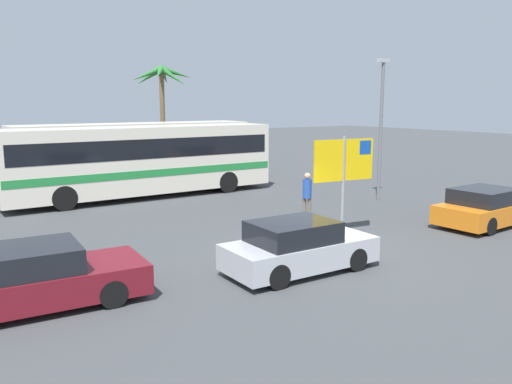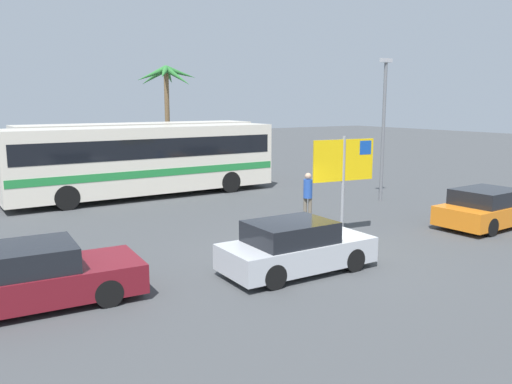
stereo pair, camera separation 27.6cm
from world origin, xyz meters
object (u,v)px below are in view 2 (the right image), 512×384
at_px(bus_rear_coach, 140,150).
at_px(car_maroon, 27,277).
at_px(pedestrian_crossing_lot, 308,193).
at_px(ferry_sign, 345,164).
at_px(car_orange, 488,208).
at_px(car_silver, 295,247).
at_px(bus_front_coach, 145,158).

distance_m(bus_rear_coach, car_maroon, 16.66).
relative_size(bus_rear_coach, pedestrian_crossing_lot, 6.89).
height_order(bus_rear_coach, ferry_sign, ferry_sign).
relative_size(car_maroon, car_orange, 1.13).
xyz_separation_m(bus_rear_coach, car_silver, (-1.96, -15.81, -1.15)).
xyz_separation_m(bus_front_coach, ferry_sign, (2.61, -10.22, 0.54)).
xyz_separation_m(bus_rear_coach, car_maroon, (-8.03, -14.55, -1.15)).
distance_m(car_maroon, pedestrian_crossing_lot, 10.36).
bearing_deg(ferry_sign, bus_front_coach, 112.16).
bearing_deg(bus_rear_coach, ferry_sign, -83.90).
bearing_deg(bus_front_coach, car_maroon, -122.23).
relative_size(car_orange, car_silver, 1.03).
distance_m(car_silver, pedestrian_crossing_lot, 5.76).
distance_m(bus_rear_coach, ferry_sign, 13.92).
height_order(bus_rear_coach, car_silver, bus_rear_coach).
bearing_deg(car_orange, bus_rear_coach, 110.78).
distance_m(ferry_sign, car_maroon, 9.68).
bearing_deg(car_maroon, car_orange, 0.15).
xyz_separation_m(car_orange, car_silver, (-8.54, -0.24, -0.00)).
distance_m(ferry_sign, pedestrian_crossing_lot, 2.66).
bearing_deg(ferry_sign, bus_rear_coach, 103.96).
distance_m(bus_front_coach, pedestrian_crossing_lot, 8.51).
relative_size(bus_rear_coach, car_maroon, 2.61).
distance_m(bus_rear_coach, car_silver, 15.97).
bearing_deg(ferry_sign, car_maroon, -167.80).
relative_size(car_maroon, pedestrian_crossing_lot, 2.64).
distance_m(ferry_sign, car_orange, 5.65).
bearing_deg(car_orange, ferry_sign, 159.08).
bearing_deg(car_orange, car_silver, 179.49).
xyz_separation_m(bus_rear_coach, ferry_sign, (1.48, -13.83, 0.54)).
bearing_deg(car_maroon, car_silver, -7.57).
relative_size(ferry_sign, pedestrian_crossing_lot, 1.82).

